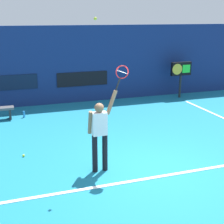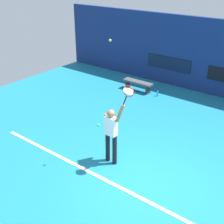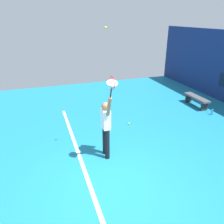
{
  "view_description": "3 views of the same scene",
  "coord_description": "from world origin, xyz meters",
  "px_view_note": "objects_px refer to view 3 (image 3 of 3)",
  "views": [
    {
      "loc": [
        -3.3,
        -6.64,
        3.6
      ],
      "look_at": [
        -0.91,
        0.36,
        1.44
      ],
      "focal_mm": 52.93,
      "sensor_mm": 36.0,
      "label": 1
    },
    {
      "loc": [
        3.25,
        -5.41,
        5.23
      ],
      "look_at": [
        -1.39,
        0.57,
        1.48
      ],
      "focal_mm": 48.42,
      "sensor_mm": 36.0,
      "label": 2
    },
    {
      "loc": [
        4.0,
        -1.28,
        3.79
      ],
      "look_at": [
        -1.54,
        0.61,
        1.24
      ],
      "focal_mm": 35.37,
      "sensor_mm": 36.0,
      "label": 3
    }
  ],
  "objects_px": {
    "tennis_ball": "(106,28)",
    "court_bench": "(197,99)",
    "tennis_player": "(106,125)",
    "spare_ball": "(129,123)",
    "tennis_racket": "(112,84)",
    "water_bottle": "(212,112)"
  },
  "relations": [
    {
      "from": "court_bench",
      "to": "spare_ball",
      "type": "distance_m",
      "value": 3.72
    },
    {
      "from": "water_bottle",
      "to": "spare_ball",
      "type": "distance_m",
      "value": 3.65
    },
    {
      "from": "tennis_player",
      "to": "water_bottle",
      "type": "bearing_deg",
      "value": 105.35
    },
    {
      "from": "tennis_racket",
      "to": "court_bench",
      "type": "distance_m",
      "value": 6.2
    },
    {
      "from": "tennis_player",
      "to": "spare_ball",
      "type": "distance_m",
      "value": 2.42
    },
    {
      "from": "tennis_racket",
      "to": "spare_ball",
      "type": "xyz_separation_m",
      "value": [
        -2.23,
        1.43,
        -2.31
      ]
    },
    {
      "from": "tennis_racket",
      "to": "water_bottle",
      "type": "relative_size",
      "value": 2.6
    },
    {
      "from": "court_bench",
      "to": "tennis_ball",
      "type": "bearing_deg",
      "value": -64.77
    },
    {
      "from": "tennis_player",
      "to": "tennis_ball",
      "type": "distance_m",
      "value": 2.53
    },
    {
      "from": "tennis_racket",
      "to": "tennis_ball",
      "type": "bearing_deg",
      "value": 176.14
    },
    {
      "from": "court_bench",
      "to": "tennis_player",
      "type": "bearing_deg",
      "value": -64.39
    },
    {
      "from": "tennis_player",
      "to": "tennis_racket",
      "type": "relative_size",
      "value": 3.15
    },
    {
      "from": "water_bottle",
      "to": "spare_ball",
      "type": "bearing_deg",
      "value": -94.73
    },
    {
      "from": "tennis_player",
      "to": "court_bench",
      "type": "distance_m",
      "value": 5.65
    },
    {
      "from": "tennis_player",
      "to": "tennis_racket",
      "type": "distance_m",
      "value": 1.43
    },
    {
      "from": "tennis_racket",
      "to": "court_bench",
      "type": "relative_size",
      "value": 0.45
    },
    {
      "from": "tennis_ball",
      "to": "spare_ball",
      "type": "xyz_separation_m",
      "value": [
        -1.63,
        1.39,
        -3.51
      ]
    },
    {
      "from": "tennis_ball",
      "to": "court_bench",
      "type": "relative_size",
      "value": 0.05
    },
    {
      "from": "tennis_racket",
      "to": "tennis_ball",
      "type": "xyz_separation_m",
      "value": [
        -0.6,
        0.04,
        1.2
      ]
    },
    {
      "from": "tennis_player",
      "to": "spare_ball",
      "type": "bearing_deg",
      "value": 139.78
    },
    {
      "from": "court_bench",
      "to": "spare_ball",
      "type": "bearing_deg",
      "value": -78.54
    },
    {
      "from": "court_bench",
      "to": "water_bottle",
      "type": "relative_size",
      "value": 5.83
    }
  ]
}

